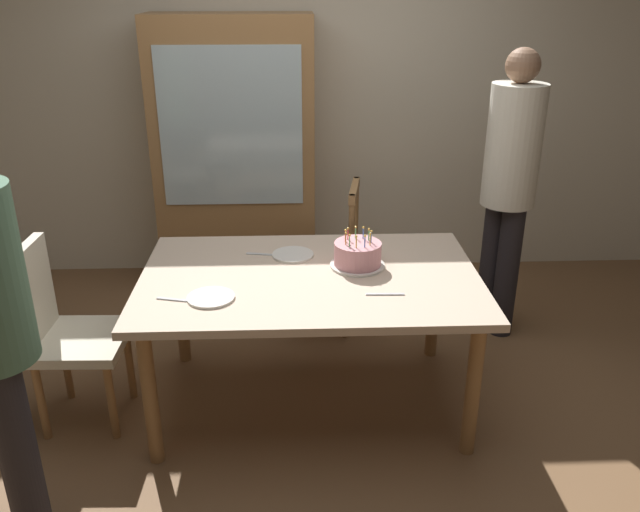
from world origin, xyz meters
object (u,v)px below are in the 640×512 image
(dining_table, at_px, (310,289))
(plate_far_side, at_px, (293,255))
(person_guest, at_px, (509,179))
(chair_spindle_back, at_px, (326,259))
(chair_upholstered, at_px, (60,326))
(plate_near_celebrant, at_px, (211,297))
(birthday_cake, at_px, (358,255))
(china_cabinet, at_px, (236,156))

(dining_table, height_order, plate_far_side, plate_far_side)
(person_guest, bearing_deg, plate_far_side, -158.90)
(chair_spindle_back, distance_m, person_guest, 1.22)
(chair_upholstered, bearing_deg, chair_spindle_back, 35.01)
(plate_near_celebrant, distance_m, chair_upholstered, 0.81)
(birthday_cake, xyz_separation_m, chair_spindle_back, (-0.12, 0.77, -0.35))
(plate_far_side, bearing_deg, person_guest, 21.10)
(dining_table, bearing_deg, chair_upholstered, -175.80)
(dining_table, bearing_deg, plate_far_side, 108.96)
(dining_table, distance_m, plate_far_side, 0.27)
(dining_table, relative_size, plate_near_celebrant, 7.63)
(birthday_cake, xyz_separation_m, plate_far_side, (-0.33, 0.15, -0.06))
(chair_upholstered, distance_m, china_cabinet, 1.86)
(dining_table, distance_m, birthday_cake, 0.30)
(chair_spindle_back, bearing_deg, person_guest, -6.11)
(chair_spindle_back, relative_size, person_guest, 0.54)
(person_guest, relative_size, china_cabinet, 0.92)
(birthday_cake, bearing_deg, plate_near_celebrant, -154.49)
(chair_spindle_back, distance_m, chair_upholstered, 1.65)
(plate_far_side, distance_m, chair_spindle_back, 0.71)
(plate_near_celebrant, distance_m, plate_far_side, 0.62)
(plate_far_side, bearing_deg, dining_table, -71.04)
(china_cabinet, bearing_deg, birthday_cake, -63.64)
(person_guest, distance_m, china_cabinet, 1.87)
(plate_far_side, relative_size, chair_upholstered, 0.23)
(birthday_cake, distance_m, person_guest, 1.18)
(person_guest, bearing_deg, chair_upholstered, -161.12)
(chair_upholstered, bearing_deg, birthday_cake, 7.09)
(birthday_cake, relative_size, chair_spindle_back, 0.29)
(chair_spindle_back, bearing_deg, dining_table, -98.30)
(birthday_cake, relative_size, plate_near_celebrant, 1.27)
(plate_far_side, distance_m, china_cabinet, 1.39)
(chair_upholstered, xyz_separation_m, person_guest, (2.44, 0.83, 0.47))
(plate_near_celebrant, bearing_deg, plate_far_side, 52.30)
(plate_near_celebrant, distance_m, china_cabinet, 1.81)
(plate_near_celebrant, height_order, plate_far_side, same)
(dining_table, xyz_separation_m, person_guest, (1.21, 0.74, 0.34))
(person_guest, height_order, china_cabinet, china_cabinet)
(chair_upholstered, height_order, china_cabinet, china_cabinet)
(plate_near_celebrant, xyz_separation_m, plate_far_side, (0.38, 0.49, 0.00))
(plate_far_side, height_order, china_cabinet, china_cabinet)
(chair_upholstered, xyz_separation_m, china_cabinet, (0.75, 1.65, 0.42))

